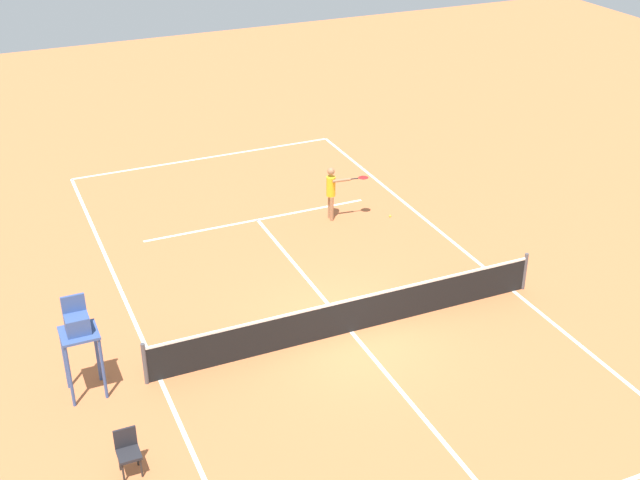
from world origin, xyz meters
The scene contains 7 objects.
ground_plane centered at (0.00, 0.00, 0.00)m, with size 60.00×60.00×0.00m, color #C66B3D.
court_lines centered at (0.00, 0.00, 0.00)m, with size 9.70×24.68×0.01m.
tennis_net centered at (0.00, 0.00, 0.50)m, with size 10.30×0.10×1.07m.
player_serving centered at (-2.17, -5.89, 1.03)m, with size 1.26×0.69×1.73m.
tennis_ball centered at (-3.88, -5.27, 0.03)m, with size 0.07×0.07×0.07m, color #CCE033.
umpire_chair centered at (6.38, -0.22, 1.61)m, with size 0.80×0.80×2.41m.
courtside_chair_near centered at (6.05, 2.62, 0.53)m, with size 0.44×0.46×0.95m.
Camera 1 is at (7.67, 15.54, 11.73)m, focal length 47.31 mm.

